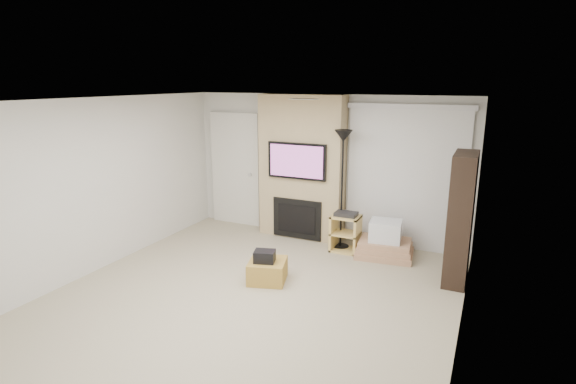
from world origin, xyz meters
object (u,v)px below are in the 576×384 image
at_px(box_stack, 385,243).
at_px(bookshelf, 461,218).
at_px(ottoman, 267,271).
at_px(av_stand, 346,231).
at_px(floor_lamp, 343,156).

distance_m(box_stack, bookshelf, 1.37).
relative_size(ottoman, av_stand, 0.76).
bearing_deg(box_stack, ottoman, -128.90).
bearing_deg(box_stack, av_stand, -176.91).
relative_size(ottoman, box_stack, 0.53).
relative_size(floor_lamp, bookshelf, 1.09).
relative_size(ottoman, bookshelf, 0.28).
relative_size(ottoman, floor_lamp, 0.25).
xyz_separation_m(ottoman, av_stand, (0.64, 1.55, 0.20)).
xyz_separation_m(ottoman, box_stack, (1.28, 1.58, 0.07)).
xyz_separation_m(floor_lamp, box_stack, (0.76, -0.07, -1.33)).
relative_size(av_stand, box_stack, 0.70).
height_order(ottoman, box_stack, box_stack).
bearing_deg(ottoman, av_stand, 67.70).
relative_size(floor_lamp, av_stand, 2.98).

